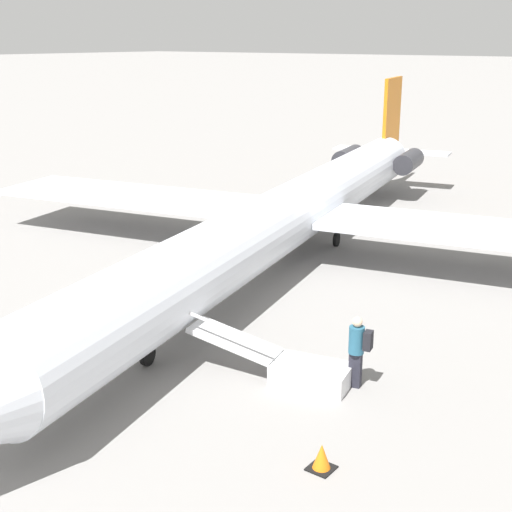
# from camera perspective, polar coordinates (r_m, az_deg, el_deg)

# --- Properties ---
(ground_plane) EXTENTS (600.00, 600.00, 0.00)m
(ground_plane) POSITION_cam_1_polar(r_m,az_deg,el_deg) (25.78, 2.38, -0.56)
(ground_plane) COLOR gray
(airplane_main) EXTENTS (33.28, 26.14, 5.82)m
(airplane_main) POSITION_cam_1_polar(r_m,az_deg,el_deg) (26.12, 3.16, 3.60)
(airplane_main) COLOR silver
(airplane_main) RESTS_ON ground
(boarding_stairs) EXTENTS (1.89, 4.14, 1.53)m
(boarding_stairs) POSITION_cam_1_polar(r_m,az_deg,el_deg) (17.04, 3.17, -8.88)
(boarding_stairs) COLOR silver
(boarding_stairs) RESTS_ON ground
(passenger) EXTENTS (0.40, 0.56, 1.74)m
(passenger) POSITION_cam_1_polar(r_m,az_deg,el_deg) (16.65, 8.14, -7.22)
(passenger) COLOR #23232D
(passenger) RESTS_ON ground
(traffic_cone_near_stairs) EXTENTS (0.48, 0.48, 0.53)m
(traffic_cone_near_stairs) POSITION_cam_1_polar(r_m,az_deg,el_deg) (13.97, 5.27, -15.78)
(traffic_cone_near_stairs) COLOR black
(traffic_cone_near_stairs) RESTS_ON ground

